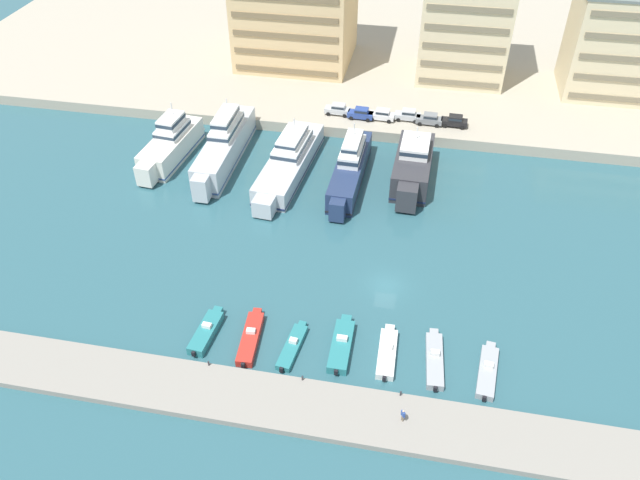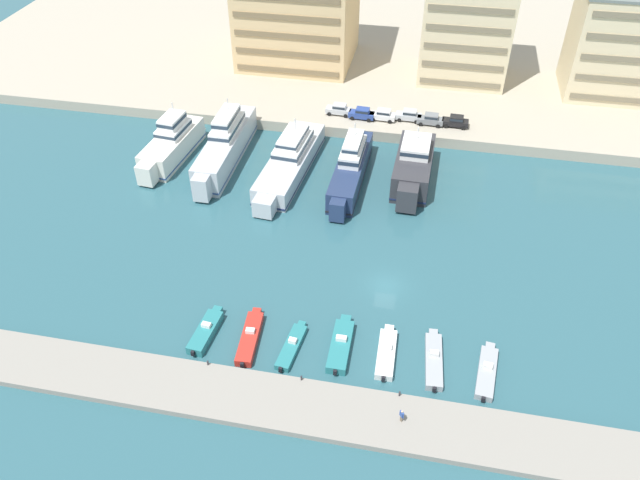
{
  "view_description": "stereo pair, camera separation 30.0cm",
  "coord_description": "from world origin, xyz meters",
  "px_view_note": "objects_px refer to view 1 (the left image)",
  "views": [
    {
      "loc": [
        2.34,
        -53.38,
        50.89
      ],
      "look_at": [
        -8.67,
        3.81,
        2.5
      ],
      "focal_mm": 35.0,
      "sensor_mm": 36.0,
      "label": 1
    },
    {
      "loc": [
        2.64,
        -53.32,
        50.89
      ],
      "look_at": [
        -8.67,
        3.81,
        2.5
      ],
      "focal_mm": 35.0,
      "sensor_mm": 36.0,
      "label": 2
    }
  ],
  "objects_px": {
    "yacht_navy_center_left": "(350,167)",
    "yacht_ivory_far_left": "(170,144)",
    "motorboat_teal_center_left": "(341,345)",
    "motorboat_grey_center_right": "(434,359)",
    "car_blue_left": "(361,113)",
    "yacht_silver_mid_left": "(289,160)",
    "motorboat_grey_mid_right": "(487,371)",
    "car_grey_center": "(430,119)",
    "motorboat_red_left": "(251,338)",
    "yacht_silver_left": "(225,145)",
    "motorboat_teal_far_left": "(207,332)",
    "motorboat_white_center": "(387,353)",
    "car_white_mid_left": "(382,114)",
    "yacht_charcoal_center": "(413,166)",
    "car_silver_center_left": "(408,115)",
    "car_silver_far_left": "(338,109)",
    "pedestrian_near_edge": "(403,415)",
    "motorboat_teal_mid_left": "(292,346)",
    "car_black_center_right": "(455,121)"
  },
  "relations": [
    {
      "from": "yacht_silver_mid_left",
      "to": "car_silver_center_left",
      "type": "height_order",
      "value": "yacht_silver_mid_left"
    },
    {
      "from": "motorboat_teal_center_left",
      "to": "car_black_center_right",
      "type": "height_order",
      "value": "car_black_center_right"
    },
    {
      "from": "motorboat_white_center",
      "to": "motorboat_teal_far_left",
      "type": "bearing_deg",
      "value": -177.44
    },
    {
      "from": "motorboat_teal_far_left",
      "to": "yacht_navy_center_left",
      "type": "bearing_deg",
      "value": 71.72
    },
    {
      "from": "car_black_center_right",
      "to": "pedestrian_near_edge",
      "type": "relative_size",
      "value": 2.62
    },
    {
      "from": "yacht_silver_left",
      "to": "car_white_mid_left",
      "type": "distance_m",
      "value": 25.83
    },
    {
      "from": "motorboat_teal_center_left",
      "to": "pedestrian_near_edge",
      "type": "relative_size",
      "value": 5.02
    },
    {
      "from": "yacht_navy_center_left",
      "to": "pedestrian_near_edge",
      "type": "height_order",
      "value": "yacht_navy_center_left"
    },
    {
      "from": "car_blue_left",
      "to": "motorboat_red_left",
      "type": "bearing_deg",
      "value": -96.17
    },
    {
      "from": "car_blue_left",
      "to": "pedestrian_near_edge",
      "type": "xyz_separation_m",
      "value": [
        11.66,
        -54.69,
        -1.04
      ]
    },
    {
      "from": "car_white_mid_left",
      "to": "car_silver_center_left",
      "type": "relative_size",
      "value": 1.01
    },
    {
      "from": "car_white_mid_left",
      "to": "car_grey_center",
      "type": "distance_m",
      "value": 7.56
    },
    {
      "from": "yacht_ivory_far_left",
      "to": "yacht_charcoal_center",
      "type": "height_order",
      "value": "yacht_ivory_far_left"
    },
    {
      "from": "motorboat_grey_center_right",
      "to": "car_silver_center_left",
      "type": "bearing_deg",
      "value": 98.16
    },
    {
      "from": "yacht_silver_left",
      "to": "car_silver_center_left",
      "type": "relative_size",
      "value": 5.39
    },
    {
      "from": "motorboat_teal_far_left",
      "to": "car_grey_center",
      "type": "distance_m",
      "value": 52.09
    },
    {
      "from": "yacht_silver_mid_left",
      "to": "car_grey_center",
      "type": "distance_m",
      "value": 24.43
    },
    {
      "from": "yacht_charcoal_center",
      "to": "car_blue_left",
      "type": "bearing_deg",
      "value": 124.69
    },
    {
      "from": "yacht_ivory_far_left",
      "to": "car_blue_left",
      "type": "height_order",
      "value": "yacht_ivory_far_left"
    },
    {
      "from": "yacht_silver_mid_left",
      "to": "yacht_charcoal_center",
      "type": "bearing_deg",
      "value": 3.82
    },
    {
      "from": "yacht_ivory_far_left",
      "to": "yacht_silver_left",
      "type": "xyz_separation_m",
      "value": [
        8.22,
        0.83,
        0.31
      ]
    },
    {
      "from": "motorboat_white_center",
      "to": "car_white_mid_left",
      "type": "height_order",
      "value": "car_white_mid_left"
    },
    {
      "from": "pedestrian_near_edge",
      "to": "car_white_mid_left",
      "type": "bearing_deg",
      "value": 98.59
    },
    {
      "from": "car_silver_far_left",
      "to": "car_white_mid_left",
      "type": "height_order",
      "value": "same"
    },
    {
      "from": "yacht_navy_center_left",
      "to": "yacht_ivory_far_left",
      "type": "bearing_deg",
      "value": 177.93
    },
    {
      "from": "motorboat_grey_mid_right",
      "to": "car_black_center_right",
      "type": "distance_m",
      "value": 47.68
    },
    {
      "from": "yacht_navy_center_left",
      "to": "pedestrian_near_edge",
      "type": "xyz_separation_m",
      "value": [
        11.03,
        -39.38,
        -0.6
      ]
    },
    {
      "from": "yacht_charcoal_center",
      "to": "motorboat_white_center",
      "type": "height_order",
      "value": "yacht_charcoal_center"
    },
    {
      "from": "motorboat_teal_mid_left",
      "to": "motorboat_white_center",
      "type": "relative_size",
      "value": 0.96
    },
    {
      "from": "car_silver_center_left",
      "to": "pedestrian_near_edge",
      "type": "height_order",
      "value": "car_silver_center_left"
    },
    {
      "from": "motorboat_grey_mid_right",
      "to": "motorboat_red_left",
      "type": "bearing_deg",
      "value": -179.34
    },
    {
      "from": "yacht_ivory_far_left",
      "to": "car_silver_far_left",
      "type": "bearing_deg",
      "value": 33.29
    },
    {
      "from": "motorboat_red_left",
      "to": "car_grey_center",
      "type": "height_order",
      "value": "car_grey_center"
    },
    {
      "from": "motorboat_teal_far_left",
      "to": "motorboat_red_left",
      "type": "bearing_deg",
      "value": 1.45
    },
    {
      "from": "motorboat_grey_center_right",
      "to": "motorboat_grey_mid_right",
      "type": "bearing_deg",
      "value": -5.0
    },
    {
      "from": "car_silver_far_left",
      "to": "motorboat_white_center",
      "type": "bearing_deg",
      "value": -74.32
    },
    {
      "from": "yacht_ivory_far_left",
      "to": "motorboat_grey_mid_right",
      "type": "distance_m",
      "value": 56.79
    },
    {
      "from": "yacht_silver_mid_left",
      "to": "car_blue_left",
      "type": "relative_size",
      "value": 5.56
    },
    {
      "from": "yacht_silver_mid_left",
      "to": "car_grey_center",
      "type": "relative_size",
      "value": 5.59
    },
    {
      "from": "motorboat_grey_mid_right",
      "to": "car_grey_center",
      "type": "relative_size",
      "value": 1.82
    },
    {
      "from": "motorboat_red_left",
      "to": "yacht_silver_left",
      "type": "bearing_deg",
      "value": 111.65
    },
    {
      "from": "yacht_silver_mid_left",
      "to": "yacht_charcoal_center",
      "type": "distance_m",
      "value": 17.8
    },
    {
      "from": "yacht_ivory_far_left",
      "to": "car_blue_left",
      "type": "bearing_deg",
      "value": 28.16
    },
    {
      "from": "motorboat_grey_center_right",
      "to": "car_silver_center_left",
      "type": "height_order",
      "value": "car_silver_center_left"
    },
    {
      "from": "motorboat_teal_center_left",
      "to": "car_silver_far_left",
      "type": "xyz_separation_m",
      "value": [
        -8.43,
        47.19,
        2.2
      ]
    },
    {
      "from": "yacht_charcoal_center",
      "to": "motorboat_grey_mid_right",
      "type": "height_order",
      "value": "yacht_charcoal_center"
    },
    {
      "from": "motorboat_white_center",
      "to": "motorboat_grey_mid_right",
      "type": "bearing_deg",
      "value": -2.56
    },
    {
      "from": "car_grey_center",
      "to": "yacht_charcoal_center",
      "type": "bearing_deg",
      "value": -96.57
    },
    {
      "from": "motorboat_teal_center_left",
      "to": "motorboat_grey_center_right",
      "type": "bearing_deg",
      "value": -0.39
    },
    {
      "from": "motorboat_white_center",
      "to": "motorboat_grey_center_right",
      "type": "relative_size",
      "value": 0.92
    }
  ]
}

